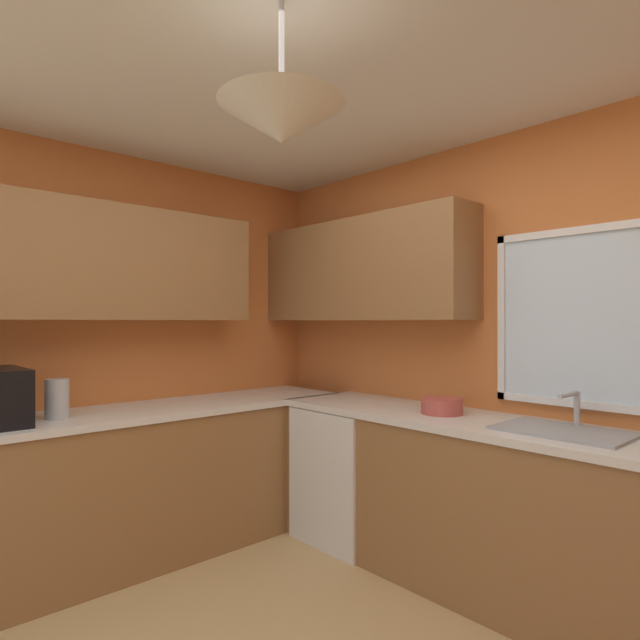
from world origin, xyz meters
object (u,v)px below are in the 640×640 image
at_px(bowl, 442,406).
at_px(dishwasher, 352,472).
at_px(sink_assembly, 564,430).
at_px(kettle, 57,399).

bearing_deg(bowl, dishwasher, -177.51).
bearing_deg(dishwasher, sink_assembly, 1.52).
relative_size(dishwasher, sink_assembly, 1.47).
bearing_deg(sink_assembly, bowl, -179.45).
xyz_separation_m(dishwasher, sink_assembly, (1.38, 0.04, 0.49)).
distance_m(sink_assembly, bowl, 0.69).
height_order(dishwasher, sink_assembly, sink_assembly).
xyz_separation_m(sink_assembly, bowl, (-0.69, -0.01, 0.03)).
relative_size(dishwasher, bowl, 3.63).
height_order(kettle, bowl, kettle).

